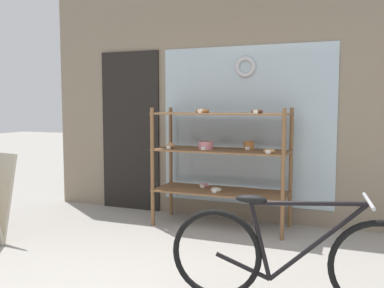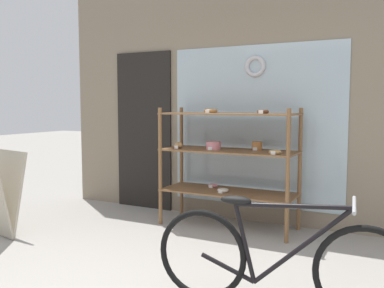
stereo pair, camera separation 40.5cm
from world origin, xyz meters
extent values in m
cube|color=gray|center=(0.00, 2.52, 1.62)|extent=(4.99, 0.08, 3.24)
cube|color=#A3B7C1|center=(0.20, 2.48, 1.15)|extent=(2.10, 0.02, 1.90)
cube|color=black|center=(-1.37, 2.47, 1.05)|extent=(0.84, 0.03, 2.10)
torus|color=#B7B7BC|center=(0.20, 2.46, 1.85)|extent=(0.26, 0.06, 0.26)
cylinder|color=brown|center=(-0.73, 1.85, 0.69)|extent=(0.04, 0.04, 1.37)
cylinder|color=brown|center=(0.77, 1.85, 0.69)|extent=(0.04, 0.04, 1.37)
cylinder|color=brown|center=(-0.73, 2.36, 0.69)|extent=(0.04, 0.04, 1.37)
cylinder|color=brown|center=(0.77, 2.36, 0.69)|extent=(0.04, 0.04, 1.37)
cube|color=brown|center=(0.02, 2.10, 0.41)|extent=(1.54, 0.56, 0.02)
cube|color=brown|center=(0.02, 2.10, 0.88)|extent=(1.54, 0.56, 0.02)
cube|color=brown|center=(0.02, 2.10, 1.30)|extent=(1.54, 0.56, 0.02)
torus|color=#B27A42|center=(-0.22, 2.14, 1.33)|extent=(0.16, 0.16, 0.04)
cube|color=white|center=(-0.22, 2.05, 1.33)|extent=(0.05, 0.00, 0.04)
cylinder|color=#C67F42|center=(0.30, 2.25, 0.94)|extent=(0.12, 0.12, 0.09)
cube|color=white|center=(0.30, 2.19, 0.91)|extent=(0.05, 0.00, 0.04)
cylinder|color=pink|center=(-0.16, 2.08, 0.94)|extent=(0.17, 0.17, 0.09)
cube|color=white|center=(-0.16, 1.99, 0.91)|extent=(0.05, 0.00, 0.04)
torus|color=#4C2D1E|center=(0.46, 1.98, 1.33)|extent=(0.13, 0.13, 0.04)
cube|color=white|center=(0.46, 1.91, 1.33)|extent=(0.05, 0.00, 0.04)
torus|color=pink|center=(-0.24, 2.25, 0.44)|extent=(0.12, 0.12, 0.03)
cube|color=white|center=(-0.24, 2.19, 0.44)|extent=(0.05, 0.00, 0.04)
torus|color=tan|center=(0.60, 1.96, 0.91)|extent=(0.13, 0.13, 0.04)
cube|color=white|center=(0.60, 1.89, 0.91)|extent=(0.05, 0.00, 0.04)
torus|color=beige|center=(-0.02, 2.03, 0.44)|extent=(0.13, 0.13, 0.04)
cube|color=white|center=(-0.02, 1.96, 0.44)|extent=(0.05, 0.00, 0.04)
ellipsoid|color=#AD7F4C|center=(-0.58, 2.01, 0.93)|extent=(0.10, 0.09, 0.07)
cube|color=white|center=(-0.58, 1.95, 0.91)|extent=(0.05, 0.00, 0.04)
torus|color=black|center=(0.55, 0.33, 0.33)|extent=(0.66, 0.12, 0.66)
torus|color=black|center=(1.64, 0.45, 0.33)|extent=(0.66, 0.12, 0.66)
cylinder|color=black|center=(1.25, 0.41, 0.47)|extent=(0.65, 0.11, 0.60)
cylinder|color=black|center=(1.18, 0.40, 0.74)|extent=(0.77, 0.12, 0.07)
cylinder|color=black|center=(0.86, 0.36, 0.45)|extent=(0.17, 0.05, 0.54)
cylinder|color=black|center=(0.74, 0.35, 0.25)|extent=(0.40, 0.08, 0.18)
ellipsoid|color=black|center=(0.80, 0.36, 0.75)|extent=(0.23, 0.11, 0.06)
cylinder|color=#B2B2B7|center=(1.56, 0.44, 0.78)|extent=(0.08, 0.46, 0.02)
cube|color=#B2A893|center=(-2.02, 0.77, 0.46)|extent=(0.57, 0.30, 0.90)
camera|label=1|loc=(1.49, -2.53, 1.40)|focal=40.00mm
camera|label=2|loc=(1.86, -2.36, 1.40)|focal=40.00mm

